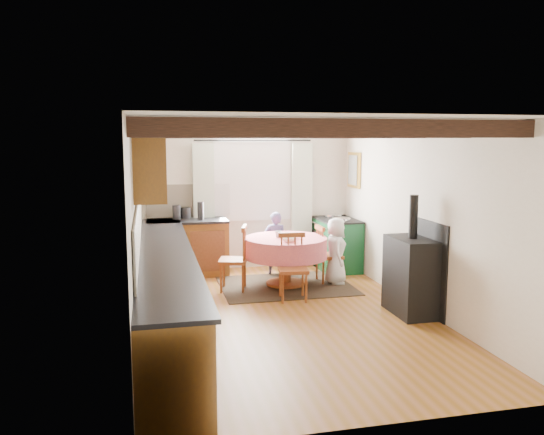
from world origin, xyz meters
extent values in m
cube|color=#945B31|center=(0.00, 0.00, 0.00)|extent=(3.60, 5.50, 0.00)
cube|color=white|center=(0.00, 0.00, 2.40)|extent=(3.60, 5.50, 0.00)
cube|color=silver|center=(0.00, 2.75, 1.20)|extent=(3.60, 0.00, 2.40)
cube|color=silver|center=(0.00, -2.75, 1.20)|extent=(3.60, 0.00, 2.40)
cube|color=silver|center=(-1.80, 0.00, 1.20)|extent=(0.00, 5.50, 2.40)
cube|color=silver|center=(1.80, 0.00, 1.20)|extent=(0.00, 5.50, 2.40)
cube|color=#361E14|center=(0.00, -2.00, 2.31)|extent=(3.60, 0.16, 0.16)
cube|color=#361E14|center=(0.00, -1.00, 2.31)|extent=(3.60, 0.16, 0.16)
cube|color=#361E14|center=(0.00, 0.00, 2.31)|extent=(3.60, 0.16, 0.16)
cube|color=#361E14|center=(0.00, 1.00, 2.31)|extent=(3.60, 0.16, 0.16)
cube|color=#361E14|center=(0.00, 2.00, 2.31)|extent=(3.60, 0.16, 0.16)
cube|color=beige|center=(-1.78, 0.30, 1.20)|extent=(0.02, 4.50, 0.55)
cube|color=beige|center=(-1.00, 2.73, 1.20)|extent=(1.40, 0.02, 0.55)
cube|color=brown|center=(-1.50, 0.00, 0.44)|extent=(0.60, 5.30, 0.88)
cube|color=brown|center=(-1.05, 2.45, 0.44)|extent=(1.30, 0.60, 0.88)
cube|color=black|center=(-1.48, 0.00, 0.90)|extent=(0.64, 5.30, 0.04)
cube|color=black|center=(-1.05, 2.43, 0.90)|extent=(1.30, 0.64, 0.04)
cube|color=brown|center=(-1.63, 1.20, 1.95)|extent=(0.34, 1.80, 0.90)
cube|color=brown|center=(-1.63, -0.30, 1.90)|extent=(0.34, 0.90, 0.70)
cube|color=white|center=(0.10, 2.73, 1.60)|extent=(1.34, 0.03, 1.54)
cube|color=white|center=(0.10, 2.74, 1.60)|extent=(1.20, 0.01, 1.40)
cube|color=silver|center=(-0.75, 2.65, 1.10)|extent=(0.35, 0.10, 2.10)
cube|color=silver|center=(0.95, 2.65, 1.10)|extent=(0.35, 0.10, 2.10)
cylinder|color=black|center=(0.10, 2.65, 2.20)|extent=(2.00, 0.03, 0.03)
cube|color=gold|center=(1.77, 2.30, 1.70)|extent=(0.04, 0.50, 0.60)
cylinder|color=silver|center=(1.05, 2.72, 1.70)|extent=(0.30, 0.02, 0.30)
cube|color=black|center=(0.35, 1.40, 0.01)|extent=(1.97, 1.53, 0.01)
imported|color=#444269|center=(0.36, 2.14, 0.52)|extent=(0.43, 0.33, 1.05)
imported|color=silver|center=(1.14, 1.36, 0.51)|extent=(0.43, 0.56, 1.03)
imported|color=silver|center=(0.40, 1.30, 0.78)|extent=(0.32, 0.32, 0.06)
imported|color=silver|center=(0.30, 1.05, 0.78)|extent=(0.26, 0.26, 0.06)
imported|color=silver|center=(0.24, 1.44, 0.80)|extent=(0.15, 0.15, 0.10)
cylinder|color=#262628|center=(-1.21, 2.52, 1.04)|extent=(0.14, 0.14, 0.23)
cylinder|color=#262628|center=(-1.06, 2.57, 1.01)|extent=(0.17, 0.17, 0.19)
cylinder|color=#262628|center=(-0.83, 2.40, 1.07)|extent=(0.10, 0.10, 0.29)
camera|label=1|loc=(-1.65, -6.47, 2.21)|focal=36.14mm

